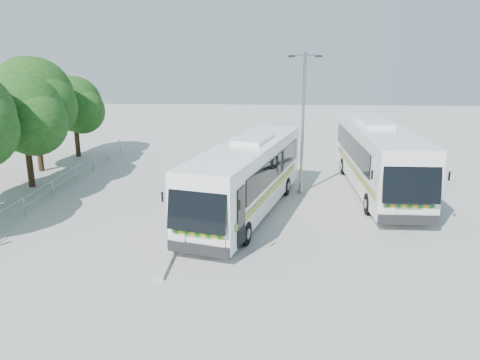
# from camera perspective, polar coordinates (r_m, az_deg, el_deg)

# --- Properties ---
(ground) EXTENTS (100.00, 100.00, 0.00)m
(ground) POSITION_cam_1_polar(r_m,az_deg,el_deg) (21.70, -0.50, -5.05)
(ground) COLOR #A9A9A3
(ground) RESTS_ON ground
(kerb_divider) EXTENTS (0.40, 16.00, 0.15)m
(kerb_divider) POSITION_cam_1_polar(r_m,az_deg,el_deg) (23.80, -5.74, -3.07)
(kerb_divider) COLOR #B2B2AD
(kerb_divider) RESTS_ON ground
(railing) EXTENTS (0.06, 22.00, 1.00)m
(railing) POSITION_cam_1_polar(r_m,az_deg,el_deg) (27.66, -21.09, 0.01)
(railing) COLOR gray
(railing) RESTS_ON ground
(tree_far_c) EXTENTS (4.97, 4.69, 6.49)m
(tree_far_c) POSITION_cam_1_polar(r_m,az_deg,el_deg) (28.93, -24.75, 7.39)
(tree_far_c) COLOR #382314
(tree_far_c) RESTS_ON ground
(tree_far_d) EXTENTS (5.62, 5.30, 7.33)m
(tree_far_d) POSITION_cam_1_polar(r_m,az_deg,el_deg) (32.69, -23.75, 9.24)
(tree_far_d) COLOR #382314
(tree_far_d) RESTS_ON ground
(tree_far_e) EXTENTS (4.54, 4.28, 5.92)m
(tree_far_e) POSITION_cam_1_polar(r_m,az_deg,el_deg) (36.57, -19.50, 8.70)
(tree_far_e) COLOR #382314
(tree_far_e) RESTS_ON ground
(coach_main) EXTENTS (5.53, 12.38, 3.38)m
(coach_main) POSITION_cam_1_polar(r_m,az_deg,el_deg) (22.34, 0.88, 0.53)
(coach_main) COLOR white
(coach_main) RESTS_ON ground
(coach_adjacent) EXTENTS (2.77, 12.97, 3.60)m
(coach_adjacent) POSITION_cam_1_polar(r_m,az_deg,el_deg) (27.02, 16.41, 2.76)
(coach_adjacent) COLOR white
(coach_adjacent) RESTS_ON ground
(lamppost) EXTENTS (1.80, 0.77, 7.58)m
(lamppost) POSITION_cam_1_polar(r_m,az_deg,el_deg) (25.33, 7.69, 7.54)
(lamppost) COLOR gray
(lamppost) RESTS_ON ground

